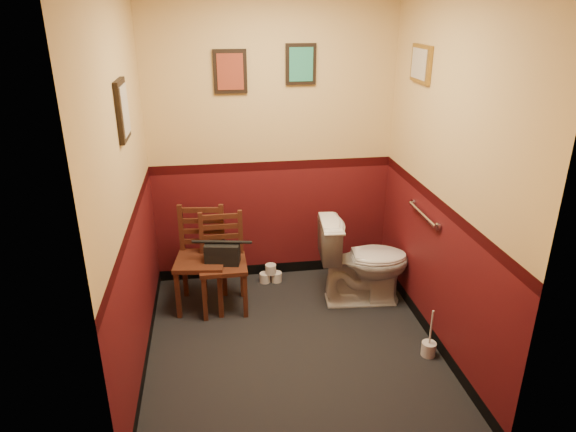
# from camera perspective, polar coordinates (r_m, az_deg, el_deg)

# --- Properties ---
(floor) EXTENTS (2.20, 2.40, 0.00)m
(floor) POSITION_cam_1_polar(r_m,az_deg,el_deg) (4.13, 0.53, -14.29)
(floor) COLOR black
(floor) RESTS_ON ground
(wall_back) EXTENTS (2.20, 0.00, 2.70)m
(wall_back) POSITION_cam_1_polar(r_m,az_deg,el_deg) (4.63, -1.76, 8.46)
(wall_back) COLOR #521013
(wall_back) RESTS_ON ground
(wall_front) EXTENTS (2.20, 0.00, 2.70)m
(wall_front) POSITION_cam_1_polar(r_m,az_deg,el_deg) (2.41, 5.16, -5.32)
(wall_front) COLOR #521013
(wall_front) RESTS_ON ground
(wall_left) EXTENTS (0.00, 2.40, 2.70)m
(wall_left) POSITION_cam_1_polar(r_m,az_deg,el_deg) (3.50, -17.50, 2.74)
(wall_left) COLOR #521013
(wall_left) RESTS_ON ground
(wall_right) EXTENTS (0.00, 2.40, 2.70)m
(wall_right) POSITION_cam_1_polar(r_m,az_deg,el_deg) (3.82, 17.20, 4.38)
(wall_right) COLOR #521013
(wall_right) RESTS_ON ground
(grab_bar) EXTENTS (0.05, 0.56, 0.06)m
(grab_bar) POSITION_cam_1_polar(r_m,az_deg,el_deg) (4.15, 14.77, 0.20)
(grab_bar) COLOR silver
(grab_bar) RESTS_ON wall_right
(framed_print_back_a) EXTENTS (0.28, 0.04, 0.36)m
(framed_print_back_a) POSITION_cam_1_polar(r_m,az_deg,el_deg) (4.48, -6.45, 15.66)
(framed_print_back_a) COLOR black
(framed_print_back_a) RESTS_ON wall_back
(framed_print_back_b) EXTENTS (0.26, 0.04, 0.34)m
(framed_print_back_b) POSITION_cam_1_polar(r_m,az_deg,el_deg) (4.54, 1.44, 16.51)
(framed_print_back_b) COLOR black
(framed_print_back_b) RESTS_ON wall_back
(framed_print_left) EXTENTS (0.04, 0.30, 0.38)m
(framed_print_left) POSITION_cam_1_polar(r_m,az_deg,el_deg) (3.47, -17.90, 11.12)
(framed_print_left) COLOR black
(framed_print_left) RESTS_ON wall_left
(framed_print_right) EXTENTS (0.04, 0.34, 0.28)m
(framed_print_right) POSITION_cam_1_polar(r_m,az_deg,el_deg) (4.21, 14.55, 16.06)
(framed_print_right) COLOR olive
(framed_print_right) RESTS_ON wall_right
(toilet) EXTENTS (0.83, 0.51, 0.78)m
(toilet) POSITION_cam_1_polar(r_m,az_deg,el_deg) (4.56, 8.38, -4.99)
(toilet) COLOR white
(toilet) RESTS_ON floor
(toilet_brush) EXTENTS (0.11, 0.11, 0.39)m
(toilet_brush) POSITION_cam_1_polar(r_m,az_deg,el_deg) (4.14, 15.36, -13.95)
(toilet_brush) COLOR silver
(toilet_brush) RESTS_ON floor
(chair_left) EXTENTS (0.46, 0.46, 0.89)m
(chair_left) POSITION_cam_1_polar(r_m,az_deg,el_deg) (4.49, -9.64, -4.69)
(chair_left) COLOR #4D2417
(chair_left) RESTS_ON floor
(chair_right) EXTENTS (0.40, 0.40, 0.84)m
(chair_right) POSITION_cam_1_polar(r_m,az_deg,el_deg) (4.44, -7.25, -5.18)
(chair_right) COLOR #4D2417
(chair_right) RESTS_ON floor
(handbag) EXTENTS (0.31, 0.19, 0.21)m
(handbag) POSITION_cam_1_polar(r_m,az_deg,el_deg) (4.36, -7.30, -4.13)
(handbag) COLOR black
(handbag) RESTS_ON chair_right
(tp_stack) EXTENTS (0.21, 0.11, 0.19)m
(tp_stack) POSITION_cam_1_polar(r_m,az_deg,el_deg) (4.94, -1.93, -6.52)
(tp_stack) COLOR silver
(tp_stack) RESTS_ON floor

